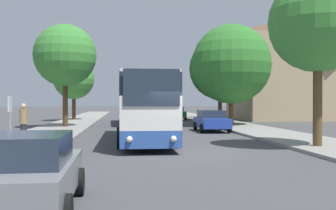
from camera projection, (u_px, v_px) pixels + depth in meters
ground_plane at (180, 153)px, 16.05m from camera, size 300.00×300.00×0.00m
sidewalk_left at (2, 154)px, 15.27m from camera, size 4.00×120.00×0.15m
building_right_background at (317, 66)px, 46.50m from camera, size 19.16×10.50×12.58m
bus_front at (144, 107)px, 21.15m from camera, size 2.77×12.14×3.41m
bus_middle at (136, 105)px, 36.92m from camera, size 3.13×11.78×3.34m
parked_car_left_curb at (25, 172)px, 7.47m from camera, size 2.06×4.07×1.51m
parked_car_right_near at (211, 120)px, 27.62m from camera, size 2.15×4.26×1.50m
parked_car_right_far at (176, 113)px, 45.32m from camera, size 2.05×4.17×1.52m
bus_stop_sign at (10, 117)px, 15.09m from camera, size 0.08×0.45×2.21m
pedestrian_waiting_far at (23, 123)px, 18.71m from camera, size 0.36×0.36×1.87m
tree_left_near at (65, 56)px, 30.70m from camera, size 4.87×4.87×8.00m
tree_left_far at (74, 79)px, 42.21m from camera, size 4.36×4.36×6.55m
tree_right_near at (231, 64)px, 33.03m from camera, size 6.69×6.69×8.45m
tree_right_mid at (220, 69)px, 39.47m from camera, size 6.24×6.24×8.39m
tree_right_far at (318, 24)px, 17.36m from camera, size 4.35×4.35×7.62m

